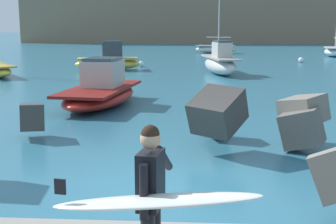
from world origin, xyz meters
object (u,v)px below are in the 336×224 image
Objects in this scene: boat_mid_left at (215,49)px; mooring_buoy_middle at (301,60)px; boat_far_right at (220,63)px; boat_near_centre at (335,51)px; boat_far_centre at (101,91)px; boat_far_left at (109,61)px; mooring_buoy_inner at (141,64)px; surfer_with_board at (151,199)px.

mooring_buoy_middle is (6.56, -12.53, -0.28)m from boat_mid_left.
boat_near_centre is at bearing 55.22° from boat_far_right.
boat_far_centre is 24.73m from mooring_buoy_middle.
boat_far_right is (5.09, 11.91, 0.16)m from boat_far_centre.
boat_mid_left is 21.47m from boat_far_left.
boat_far_left is at bearing -128.56° from mooring_buoy_inner.
boat_mid_left is 22.12m from boat_far_right.
boat_mid_left reaches higher than surfer_with_board.
mooring_buoy_inner is (-0.48, 16.56, -0.33)m from boat_far_centre.
boat_near_centre is 9.52m from mooring_buoy_middle.
boat_mid_left is at bearing 117.66° from mooring_buoy_middle.
boat_mid_left is at bearing 80.57° from boat_far_centre.
boat_far_centre is 16.57m from mooring_buoy_inner.
surfer_with_board is 24.63m from boat_far_right.
boat_far_right is at bearing 85.57° from surfer_with_board.
surfer_with_board is at bearing -82.84° from mooring_buoy_inner.
mooring_buoy_inner is at bearing 51.44° from boat_far_left.
boat_mid_left reaches higher than boat_far_left.
boat_mid_left reaches higher than boat_far_centre.
surfer_with_board is at bearing -75.84° from boat_far_centre.
boat_mid_left reaches higher than mooring_buoy_inner.
boat_far_centre is at bearing -80.30° from boat_far_left.
boat_far_left is (-8.07, -19.90, 0.12)m from boat_mid_left.
surfer_with_board is at bearing -108.54° from boat_near_centre.
mooring_buoy_inner is (1.94, 2.43, -0.40)m from boat_far_left.
mooring_buoy_middle is (12.70, 4.94, 0.00)m from mooring_buoy_inner.
boat_near_centre is 1.20× the size of boat_far_right.
boat_far_left is 0.80× the size of boat_far_right.
boat_far_right is at bearing -124.78° from boat_near_centre.
boat_far_right reaches higher than boat_far_centre.
surfer_with_board is 4.82× the size of mooring_buoy_middle.
boat_far_left reaches higher than boat_far_centre.
boat_mid_left is (-11.67, 4.49, -0.01)m from boat_near_centre.
boat_far_left is at bearing -153.27° from mooring_buoy_middle.
boat_far_left is 10.65× the size of mooring_buoy_middle.
boat_near_centre reaches higher than boat_mid_left.
boat_far_centre reaches higher than mooring_buoy_middle.
boat_far_left is (-5.60, 26.76, -0.65)m from surfer_with_board.
mooring_buoy_inner is (-5.57, 4.64, -0.49)m from boat_far_right.
surfer_with_board reaches higher than boat_far_left.
surfer_with_board is 46.73m from boat_mid_left.
mooring_buoy_middle is at bearing 26.73° from boat_far_left.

